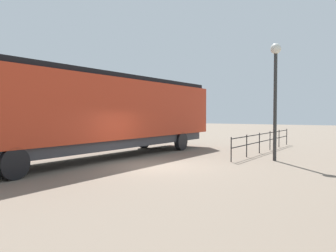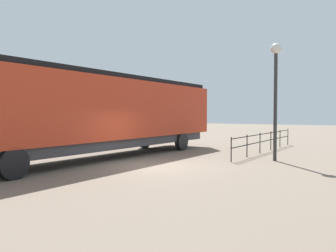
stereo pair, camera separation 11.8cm
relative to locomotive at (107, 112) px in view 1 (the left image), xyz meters
The scene contains 4 objects.
ground_plane 4.47m from the locomotive, 16.37° to the right, with size 120.00×120.00×0.00m, color #756656.
locomotive is the anchor object (origin of this frame).
lamp_post 8.30m from the locomotive, 23.99° to the left, with size 0.49×0.49×5.47m.
platform_fence 9.29m from the locomotive, 49.99° to the left, with size 0.05×10.44×1.15m.
Camera 1 is at (8.21, -11.98, 2.21)m, focal length 37.07 mm.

